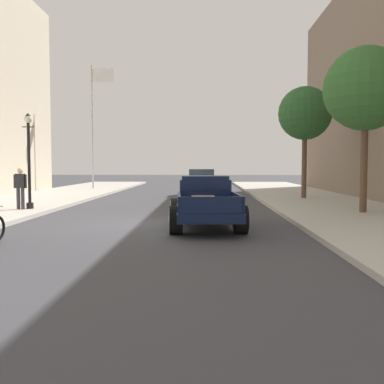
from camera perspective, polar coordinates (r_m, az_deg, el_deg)
ground_plane at (r=14.75m, az=-4.81°, el=-4.03°), size 140.00×140.00×0.00m
sidewalk_right at (r=15.67m, az=22.60°, el=-3.57°), size 5.50×64.00×0.15m
hotrod_truck_navy at (r=13.99m, az=1.63°, el=-1.32°), size 2.39×5.02×1.58m
car_background_grey at (r=28.37m, az=1.30°, el=1.15°), size 1.97×4.35×1.65m
pedestrian_sidewalk_left at (r=19.12m, az=-21.00°, el=0.74°), size 0.53×0.22×1.65m
street_lamp_near at (r=19.24m, az=-20.03°, el=4.65°), size 0.50×0.32×3.85m
flagpole at (r=34.47m, az=-12.20°, el=9.82°), size 1.74×0.16×9.16m
street_tree_nearest at (r=18.13m, az=21.21°, el=12.09°), size 3.09×3.09×6.13m
street_tree_second at (r=24.85m, az=14.16°, el=9.62°), size 2.82×2.82×5.91m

